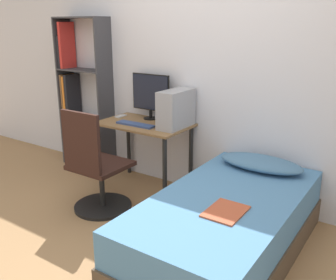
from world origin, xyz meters
TOP-DOWN VIEW (x-y plane):
  - ground_plane at (0.00, 0.00)m, footprint 14.00×14.00m
  - wall_back at (0.00, 1.47)m, footprint 8.00×0.05m
  - desk at (-0.53, 1.15)m, footprint 0.96×0.59m
  - bookshelf at (-1.68, 1.31)m, footprint 0.69×0.27m
  - office_chair at (-0.59, 0.48)m, footprint 0.56×0.56m
  - bed at (0.74, 0.51)m, footprint 0.98×1.88m
  - pillow at (0.74, 1.19)m, footprint 0.75×0.36m
  - magazine at (0.84, 0.28)m, footprint 0.24×0.32m
  - monitor at (-0.59, 1.35)m, footprint 0.48×0.16m
  - keyboard at (-0.55, 1.03)m, footprint 0.43×0.11m
  - pc_tower at (-0.17, 1.21)m, footprint 0.20×0.44m
  - phone at (-0.93, 1.24)m, footprint 0.07×0.14m

SIDE VIEW (x-z plane):
  - ground_plane at x=0.00m, z-range 0.00..0.00m
  - bed at x=0.74m, z-range 0.00..0.49m
  - office_chair at x=-0.59m, z-range -0.12..0.88m
  - magazine at x=0.84m, z-range 0.49..0.50m
  - pillow at x=0.74m, z-range 0.49..0.60m
  - desk at x=-0.53m, z-range 0.24..0.97m
  - phone at x=-0.93m, z-range 0.73..0.74m
  - keyboard at x=-0.55m, z-range 0.73..0.75m
  - bookshelf at x=-1.68m, z-range -0.05..1.75m
  - pc_tower at x=-0.17m, z-range 0.73..1.10m
  - monitor at x=-0.59m, z-range 0.76..1.24m
  - wall_back at x=0.00m, z-range 0.00..2.50m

